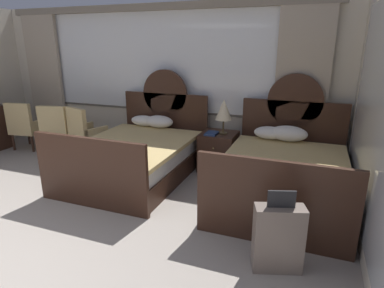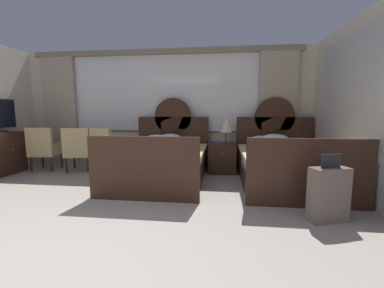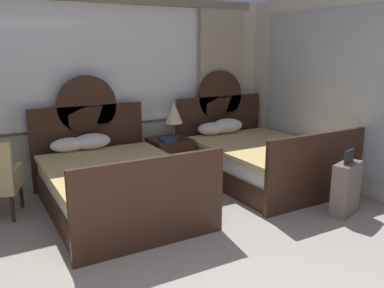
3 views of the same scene
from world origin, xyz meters
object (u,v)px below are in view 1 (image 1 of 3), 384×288
Objects in this scene: armchair_by_window_left at (85,131)px; suitcase_on_floor at (278,238)px; bed_near_mirror at (283,174)px; armchair_by_window_right at (25,125)px; book_on_nightstand at (212,133)px; armchair_by_window_centre at (58,128)px; bed_near_window at (137,155)px; nightstand_between_beds at (218,151)px; table_lamp_on_nightstand at (224,110)px.

armchair_by_window_left is 1.19× the size of suitcase_on_floor.
bed_near_mirror is 2.40× the size of armchair_by_window_right.
armchair_by_window_centre reaches higher than book_on_nightstand.
bed_near_window reaches higher than suitcase_on_floor.
bed_near_mirror is 2.40× the size of armchair_by_window_left.
nightstand_between_beds is 3.07m from armchair_by_window_centre.
suitcase_on_floor is at bearing -24.26° from armchair_by_window_centre.
suitcase_on_floor is (4.27, -1.92, -0.17)m from armchair_by_window_centre.
armchair_by_window_centre is 4.69m from suitcase_on_floor.
book_on_nightstand is 3.77m from armchair_by_window_right.
table_lamp_on_nightstand reaches higher than armchair_by_window_centre.
armchair_by_window_left is 1.00× the size of armchair_by_window_centre.
bed_near_mirror reaches higher than book_on_nightstand.
table_lamp_on_nightstand is 3.18m from armchair_by_window_centre.
bed_near_window reaches higher than armchair_by_window_centre.
armchair_by_window_right is (-3.76, -0.21, -0.14)m from book_on_nightstand.
suitcase_on_floor reaches higher than nightstand_between_beds.
armchair_by_window_left is at bearing 173.73° from bed_near_mirror.
armchair_by_window_centre is at bearing 168.50° from bed_near_window.
bed_near_mirror is at bearing -33.89° from table_lamp_on_nightstand.
table_lamp_on_nightstand is 2.61m from suitcase_on_floor.
armchair_by_window_left reaches higher than book_on_nightstand.
table_lamp_on_nightstand is at bearing 117.23° from suitcase_on_floor.
bed_near_mirror reaches higher than suitcase_on_floor.
armchair_by_window_right is at bearing -175.25° from nightstand_between_beds.
bed_near_mirror reaches higher than armchair_by_window_left.
book_on_nightstand is (-0.16, -0.11, -0.37)m from table_lamp_on_nightstand.
bed_near_window is 2.24m from bed_near_mirror.
armchair_by_window_centre is (-4.16, 0.39, 0.15)m from bed_near_mirror.
table_lamp_on_nightstand is (1.20, 0.70, 0.67)m from bed_near_window.
nightstand_between_beds is at bearing 147.65° from bed_near_mirror.
bed_near_mirror is at bearing -6.27° from armchair_by_window_left.
bed_near_window is 1.54m from table_lamp_on_nightstand.
nightstand_between_beds is 2.46m from armchair_by_window_left.
bed_near_window is at bearing -16.78° from armchair_by_window_left.
bed_near_window is at bearing 146.86° from suitcase_on_floor.
bed_near_mirror reaches higher than armchair_by_window_centre.
armchair_by_window_right is at bearing 175.56° from bed_near_mirror.
bed_near_mirror is 4.18m from armchair_by_window_centre.
armchair_by_window_right is (-3.85, -0.32, 0.18)m from nightstand_between_beds.
book_on_nightstand is (1.03, 0.60, 0.30)m from bed_near_window.
armchair_by_window_right is at bearing -179.92° from armchair_by_window_centre.
nightstand_between_beds is (1.12, 0.71, -0.03)m from bed_near_window.
suitcase_on_floor is at bearing -61.38° from nightstand_between_beds.
bed_near_window reaches higher than nightstand_between_beds.
armchair_by_window_left is 1.42m from armchair_by_window_right.
table_lamp_on_nightstand is (0.07, -0.01, 0.70)m from nightstand_between_beds.
table_lamp_on_nightstand is 0.59× the size of armchair_by_window_centre.
armchair_by_window_left is (-2.50, -0.31, -0.51)m from table_lamp_on_nightstand.
suitcase_on_floor is (1.15, -2.24, -0.69)m from table_lamp_on_nightstand.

